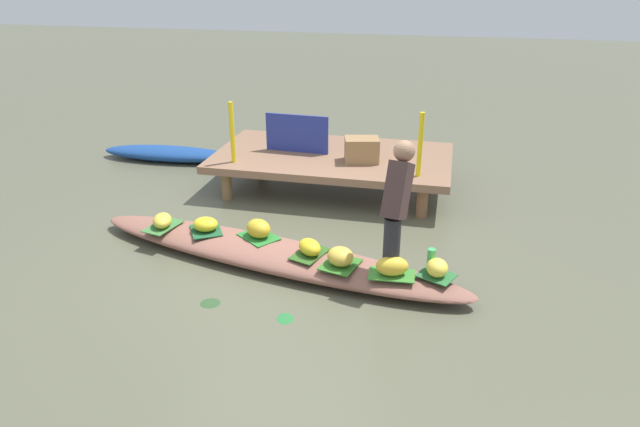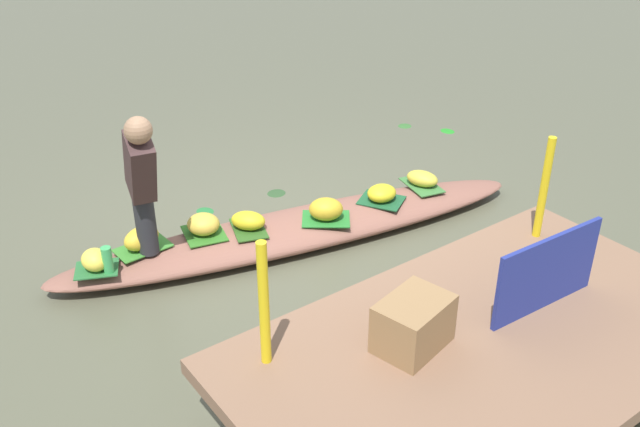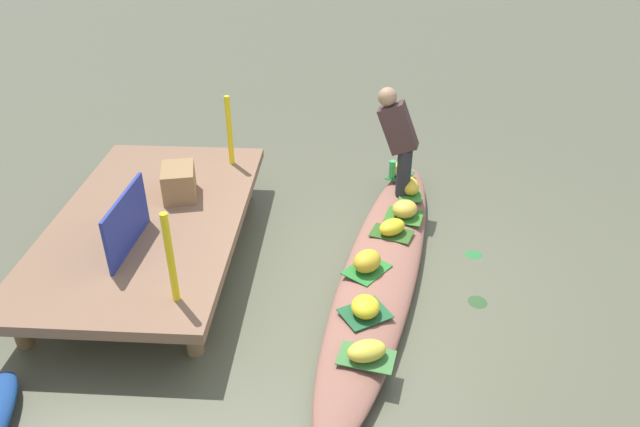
{
  "view_description": "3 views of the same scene",
  "coord_description": "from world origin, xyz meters",
  "px_view_note": "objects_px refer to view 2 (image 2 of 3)",
  "views": [
    {
      "loc": [
        1.69,
        -5.04,
        2.93
      ],
      "look_at": [
        0.47,
        0.28,
        0.49
      ],
      "focal_mm": 32.07,
      "sensor_mm": 36.0,
      "label": 1
    },
    {
      "loc": [
        2.99,
        4.37,
        3.17
      ],
      "look_at": [
        0.08,
        0.41,
        0.47
      ],
      "focal_mm": 39.33,
      "sensor_mm": 36.0,
      "label": 2
    },
    {
      "loc": [
        -4.66,
        0.31,
        3.56
      ],
      "look_at": [
        0.44,
        0.62,
        0.43
      ],
      "focal_mm": 33.81,
      "sensor_mm": 36.0,
      "label": 3
    }
  ],
  "objects_px": {
    "banana_bunch_1": "(248,221)",
    "market_banner": "(547,273)",
    "vendor_person": "(141,178)",
    "produce_crate": "(413,324)",
    "vendor_boat": "(300,229)",
    "banana_bunch_0": "(141,238)",
    "banana_bunch_3": "(422,179)",
    "banana_bunch_4": "(95,260)",
    "banana_bunch_5": "(382,193)",
    "banana_bunch_2": "(326,209)",
    "banana_bunch_6": "(203,224)",
    "water_bottle": "(108,260)"
  },
  "relations": [
    {
      "from": "banana_bunch_1",
      "to": "market_banner",
      "type": "relative_size",
      "value": 0.33
    },
    {
      "from": "vendor_person",
      "to": "produce_crate",
      "type": "bearing_deg",
      "value": 106.85
    },
    {
      "from": "vendor_boat",
      "to": "banana_bunch_0",
      "type": "distance_m",
      "value": 1.36
    },
    {
      "from": "banana_bunch_3",
      "to": "banana_bunch_4",
      "type": "distance_m",
      "value": 3.04
    },
    {
      "from": "banana_bunch_5",
      "to": "vendor_boat",
      "type": "bearing_deg",
      "value": -11.95
    },
    {
      "from": "banana_bunch_1",
      "to": "produce_crate",
      "type": "relative_size",
      "value": 0.66
    },
    {
      "from": "vendor_person",
      "to": "market_banner",
      "type": "relative_size",
      "value": 1.39
    },
    {
      "from": "vendor_boat",
      "to": "banana_bunch_2",
      "type": "relative_size",
      "value": 14.72
    },
    {
      "from": "banana_bunch_5",
      "to": "banana_bunch_6",
      "type": "bearing_deg",
      "value": -14.93
    },
    {
      "from": "banana_bunch_3",
      "to": "banana_bunch_5",
      "type": "xyz_separation_m",
      "value": [
        0.51,
        0.01,
        0.0
      ]
    },
    {
      "from": "banana_bunch_1",
      "to": "banana_bunch_5",
      "type": "distance_m",
      "value": 1.27
    },
    {
      "from": "banana_bunch_0",
      "to": "market_banner",
      "type": "relative_size",
      "value": 0.35
    },
    {
      "from": "banana_bunch_1",
      "to": "banana_bunch_4",
      "type": "bearing_deg",
      "value": -6.92
    },
    {
      "from": "banana_bunch_1",
      "to": "banana_bunch_5",
      "type": "relative_size",
      "value": 1.07
    },
    {
      "from": "banana_bunch_2",
      "to": "vendor_person",
      "type": "height_order",
      "value": "vendor_person"
    },
    {
      "from": "banana_bunch_4",
      "to": "banana_bunch_6",
      "type": "distance_m",
      "value": 0.92
    },
    {
      "from": "banana_bunch_1",
      "to": "banana_bunch_6",
      "type": "bearing_deg",
      "value": -23.29
    },
    {
      "from": "banana_bunch_0",
      "to": "banana_bunch_4",
      "type": "height_order",
      "value": "banana_bunch_0"
    },
    {
      "from": "banana_bunch_2",
      "to": "produce_crate",
      "type": "relative_size",
      "value": 0.66
    },
    {
      "from": "banana_bunch_1",
      "to": "market_banner",
      "type": "bearing_deg",
      "value": 107.78
    },
    {
      "from": "vendor_boat",
      "to": "banana_bunch_6",
      "type": "height_order",
      "value": "banana_bunch_6"
    },
    {
      "from": "banana_bunch_0",
      "to": "banana_bunch_4",
      "type": "relative_size",
      "value": 1.33
    },
    {
      "from": "vendor_boat",
      "to": "banana_bunch_6",
      "type": "relative_size",
      "value": 15.84
    },
    {
      "from": "banana_bunch_5",
      "to": "banana_bunch_6",
      "type": "xyz_separation_m",
      "value": [
        1.58,
        -0.42,
        0.01
      ]
    },
    {
      "from": "banana_bunch_2",
      "to": "banana_bunch_6",
      "type": "xyz_separation_m",
      "value": [
        0.97,
        -0.4,
        -0.01
      ]
    },
    {
      "from": "banana_bunch_2",
      "to": "banana_bunch_3",
      "type": "xyz_separation_m",
      "value": [
        -1.12,
        0.01,
        -0.03
      ]
    },
    {
      "from": "banana_bunch_2",
      "to": "vendor_person",
      "type": "xyz_separation_m",
      "value": [
        1.47,
        -0.32,
        0.59
      ]
    },
    {
      "from": "banana_bunch_1",
      "to": "banana_bunch_2",
      "type": "xyz_separation_m",
      "value": [
        -0.62,
        0.26,
        0.02
      ]
    },
    {
      "from": "banana_bunch_5",
      "to": "produce_crate",
      "type": "relative_size",
      "value": 0.62
    },
    {
      "from": "banana_bunch_2",
      "to": "produce_crate",
      "type": "height_order",
      "value": "produce_crate"
    },
    {
      "from": "banana_bunch_1",
      "to": "banana_bunch_4",
      "type": "relative_size",
      "value": 1.27
    },
    {
      "from": "water_bottle",
      "to": "produce_crate",
      "type": "height_order",
      "value": "produce_crate"
    },
    {
      "from": "banana_bunch_2",
      "to": "banana_bunch_3",
      "type": "relative_size",
      "value": 0.95
    },
    {
      "from": "banana_bunch_5",
      "to": "banana_bunch_4",
      "type": "bearing_deg",
      "value": -9.7
    },
    {
      "from": "banana_bunch_0",
      "to": "water_bottle",
      "type": "distance_m",
      "value": 0.39
    },
    {
      "from": "vendor_boat",
      "to": "produce_crate",
      "type": "height_order",
      "value": "produce_crate"
    },
    {
      "from": "banana_bunch_6",
      "to": "banana_bunch_0",
      "type": "bearing_deg",
      "value": -9.47
    },
    {
      "from": "vendor_boat",
      "to": "banana_bunch_2",
      "type": "height_order",
      "value": "banana_bunch_2"
    },
    {
      "from": "banana_bunch_4",
      "to": "water_bottle",
      "type": "relative_size",
      "value": 1.03
    },
    {
      "from": "banana_bunch_2",
      "to": "water_bottle",
      "type": "bearing_deg",
      "value": -9.55
    },
    {
      "from": "banana_bunch_2",
      "to": "banana_bunch_5",
      "type": "distance_m",
      "value": 0.61
    },
    {
      "from": "banana_bunch_0",
      "to": "banana_bunch_6",
      "type": "bearing_deg",
      "value": 170.53
    },
    {
      "from": "banana_bunch_6",
      "to": "market_banner",
      "type": "distance_m",
      "value": 2.79
    },
    {
      "from": "vendor_boat",
      "to": "banana_bunch_4",
      "type": "relative_size",
      "value": 18.73
    },
    {
      "from": "produce_crate",
      "to": "water_bottle",
      "type": "bearing_deg",
      "value": -65.14
    },
    {
      "from": "banana_bunch_5",
      "to": "vendor_person",
      "type": "xyz_separation_m",
      "value": [
        2.08,
        -0.34,
        0.62
      ]
    },
    {
      "from": "vendor_person",
      "to": "water_bottle",
      "type": "height_order",
      "value": "vendor_person"
    },
    {
      "from": "banana_bunch_3",
      "to": "water_bottle",
      "type": "xyz_separation_m",
      "value": [
        2.95,
        -0.32,
        0.04
      ]
    },
    {
      "from": "banana_bunch_5",
      "to": "vendor_person",
      "type": "height_order",
      "value": "vendor_person"
    },
    {
      "from": "banana_bunch_4",
      "to": "market_banner",
      "type": "xyz_separation_m",
      "value": [
        -2.02,
        2.53,
        0.45
      ]
    }
  ]
}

